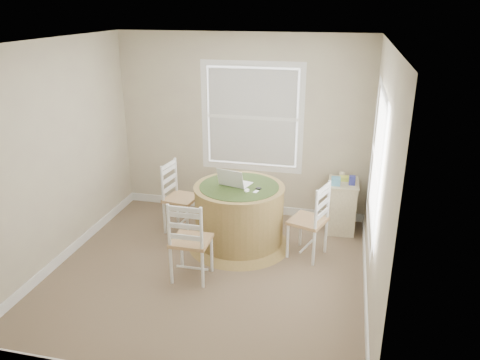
% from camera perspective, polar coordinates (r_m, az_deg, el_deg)
% --- Properties ---
extents(room, '(3.64, 3.64, 2.64)m').
position_cam_1_polar(room, '(5.13, -2.02, 1.96)').
color(room, '#7E6950').
rests_on(room, ground).
extents(round_table, '(1.32, 1.32, 0.82)m').
position_cam_1_polar(round_table, '(5.96, -0.10, -4.10)').
color(round_table, '#9F7D47').
rests_on(round_table, ground).
extents(chair_left, '(0.46, 0.47, 0.95)m').
position_cam_1_polar(chair_left, '(6.39, -7.15, -2.19)').
color(chair_left, white).
rests_on(chair_left, ground).
extents(chair_near, '(0.42, 0.40, 0.95)m').
position_cam_1_polar(chair_near, '(5.29, -6.00, -7.31)').
color(chair_near, white).
rests_on(chair_near, ground).
extents(chair_right, '(0.52, 0.53, 0.95)m').
position_cam_1_polar(chair_right, '(5.77, 8.28, -4.89)').
color(chair_right, white).
rests_on(chair_right, ground).
extents(laptop, '(0.43, 0.40, 0.25)m').
position_cam_1_polar(laptop, '(5.85, -0.65, -0.28)').
color(laptop, white).
rests_on(laptop, round_table).
extents(mouse, '(0.08, 0.11, 0.04)m').
position_cam_1_polar(mouse, '(5.66, 0.82, -1.27)').
color(mouse, white).
rests_on(mouse, round_table).
extents(phone, '(0.06, 0.10, 0.02)m').
position_cam_1_polar(phone, '(5.64, 1.95, -1.48)').
color(phone, '#B7BABF').
rests_on(phone, round_table).
extents(keys, '(0.07, 0.06, 0.02)m').
position_cam_1_polar(keys, '(5.73, 2.27, -1.08)').
color(keys, black).
rests_on(keys, round_table).
extents(corner_chest, '(0.41, 0.54, 0.70)m').
position_cam_1_polar(corner_chest, '(6.56, 12.28, -3.08)').
color(corner_chest, beige).
rests_on(corner_chest, ground).
extents(tissue_box, '(0.12, 0.12, 0.10)m').
position_cam_1_polar(tissue_box, '(6.31, 11.69, -0.11)').
color(tissue_box, '#5AA9CF').
rests_on(tissue_box, corner_chest).
extents(box_yellow, '(0.15, 0.10, 0.06)m').
position_cam_1_polar(box_yellow, '(6.47, 12.74, 0.16)').
color(box_yellow, '#E4F255').
rests_on(box_yellow, corner_chest).
extents(box_blue, '(0.08, 0.08, 0.12)m').
position_cam_1_polar(box_blue, '(6.35, 13.43, -0.01)').
color(box_blue, navy).
rests_on(box_blue, corner_chest).
extents(cup_cream, '(0.07, 0.07, 0.09)m').
position_cam_1_polar(cup_cream, '(6.52, 12.34, 0.50)').
color(cup_cream, beige).
rests_on(cup_cream, corner_chest).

